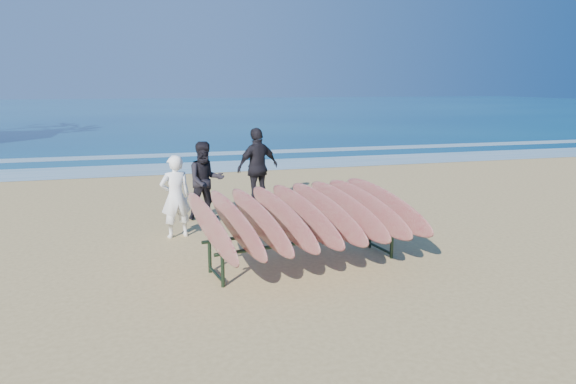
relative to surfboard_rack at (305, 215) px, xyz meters
name	(u,v)px	position (x,y,z in m)	size (l,w,h in m)	color
ground	(300,255)	(0.07, 0.47, -0.83)	(120.00, 120.00, 0.00)	tan
ocean	(169,109)	(0.07, 55.47, -0.83)	(160.00, 160.00, 0.00)	navy
foam_near	(221,166)	(0.07, 10.47, -0.82)	(160.00, 160.00, 0.00)	white
foam_far	(210,154)	(0.07, 13.97, -0.83)	(160.00, 160.00, 0.00)	white
surfboard_rack	(305,215)	(0.00, 0.00, 0.00)	(3.56, 3.10, 1.30)	black
person_white	(175,197)	(-1.90, 2.15, -0.04)	(0.58, 0.38, 1.58)	white
person_dark_a	(206,181)	(-1.20, 3.36, 0.01)	(0.82, 0.64, 1.69)	black
person_dark_b	(258,167)	(0.12, 4.23, 0.11)	(1.10, 0.46, 1.88)	black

